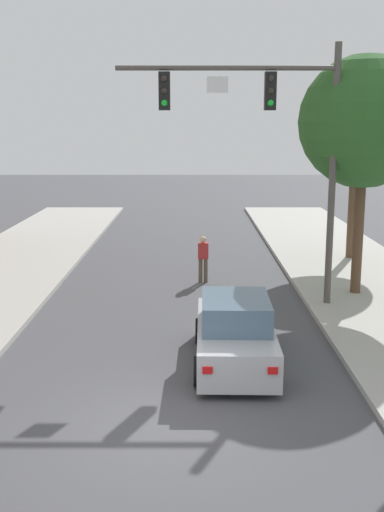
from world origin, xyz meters
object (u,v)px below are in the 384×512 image
(traffic_signal_mast, at_px, (272,127))
(street_tree_second, at_px, (364,122))
(car_lead_silver, at_px, (234,333))
(street_tree_third, at_px, (355,131))
(pedestrian_crossing_road, at_px, (202,257))

(traffic_signal_mast, height_order, street_tree_second, traffic_signal_mast)
(traffic_signal_mast, relative_size, car_lead_silver, 1.76)
(street_tree_third, bearing_deg, pedestrian_crossing_road, -149.27)
(traffic_signal_mast, relative_size, street_tree_third, 1.10)
(street_tree_second, bearing_deg, pedestrian_crossing_road, 159.10)
(pedestrian_crossing_road, xyz_separation_m, street_tree_third, (6.02, 3.58, 4.26))
(traffic_signal_mast, xyz_separation_m, street_tree_third, (4.11, 6.62, -0.16))
(traffic_signal_mast, height_order, pedestrian_crossing_road, traffic_signal_mast)
(traffic_signal_mast, height_order, street_tree_third, traffic_signal_mast)
(traffic_signal_mast, bearing_deg, car_lead_silver, -106.31)
(car_lead_silver, bearing_deg, pedestrian_crossing_road, 94.48)
(pedestrian_crossing_road, height_order, street_tree_third, street_tree_third)
(street_tree_second, bearing_deg, traffic_signal_mast, -157.84)
(pedestrian_crossing_road, distance_m, street_tree_second, 6.90)
(pedestrian_crossing_road, bearing_deg, traffic_signal_mast, -57.80)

